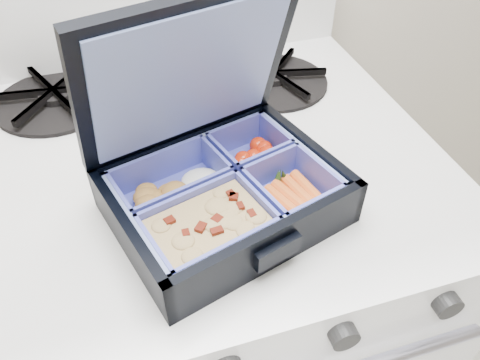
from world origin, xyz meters
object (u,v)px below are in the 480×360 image
object	(u,v)px
stove	(218,315)
bento_box	(225,195)
fork	(244,134)

from	to	relation	value
stove	bento_box	xyz separation A→B (m)	(-0.01, -0.13, 0.45)
stove	bento_box	bearing A→B (deg)	-95.75
stove	fork	size ratio (longest dim) A/B	5.27
fork	bento_box	bearing A→B (deg)	-94.33
stove	fork	distance (m)	0.43
fork	stove	bearing A→B (deg)	-161.79
bento_box	fork	world-z (taller)	bento_box
bento_box	fork	xyz separation A→B (m)	(0.06, 0.13, -0.02)
bento_box	fork	size ratio (longest dim) A/B	1.43
stove	bento_box	distance (m)	0.47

